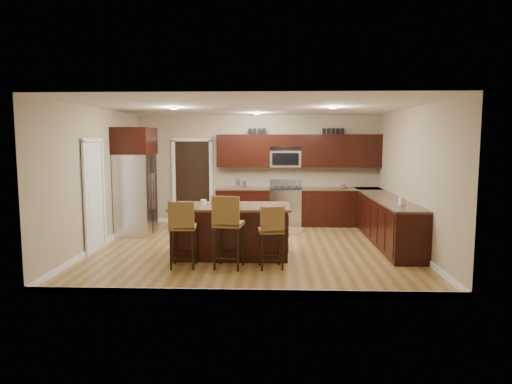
{
  "coord_description": "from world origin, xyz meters",
  "views": [
    {
      "loc": [
        0.39,
        -8.64,
        2.09
      ],
      "look_at": [
        0.04,
        0.4,
        1.05
      ],
      "focal_mm": 32.0,
      "sensor_mm": 36.0,
      "label": 1
    }
  ],
  "objects_px": {
    "stool_left": "(182,226)",
    "refrigerator": "(135,180)",
    "island": "(231,232)",
    "stool_right": "(271,230)",
    "range": "(285,206)",
    "stool_mid": "(228,223)"
  },
  "relations": [
    {
      "from": "range",
      "to": "island",
      "type": "bearing_deg",
      "value": -109.01
    },
    {
      "from": "stool_left",
      "to": "stool_right",
      "type": "height_order",
      "value": "stool_left"
    },
    {
      "from": "island",
      "to": "stool_right",
      "type": "distance_m",
      "value": 1.13
    },
    {
      "from": "stool_left",
      "to": "refrigerator",
      "type": "bearing_deg",
      "value": 117.53
    },
    {
      "from": "island",
      "to": "stool_left",
      "type": "distance_m",
      "value": 1.14
    },
    {
      "from": "range",
      "to": "refrigerator",
      "type": "bearing_deg",
      "value": -158.46
    },
    {
      "from": "island",
      "to": "stool_mid",
      "type": "relative_size",
      "value": 1.75
    },
    {
      "from": "island",
      "to": "refrigerator",
      "type": "distance_m",
      "value": 2.95
    },
    {
      "from": "stool_mid",
      "to": "stool_right",
      "type": "distance_m",
      "value": 0.71
    },
    {
      "from": "range",
      "to": "island",
      "type": "height_order",
      "value": "range"
    },
    {
      "from": "range",
      "to": "refrigerator",
      "type": "height_order",
      "value": "refrigerator"
    },
    {
      "from": "stool_left",
      "to": "refrigerator",
      "type": "xyz_separation_m",
      "value": [
        -1.54,
        2.58,
        0.51
      ]
    },
    {
      "from": "stool_left",
      "to": "island",
      "type": "bearing_deg",
      "value": 46.44
    },
    {
      "from": "range",
      "to": "stool_mid",
      "type": "bearing_deg",
      "value": -104.77
    },
    {
      "from": "stool_left",
      "to": "stool_right",
      "type": "bearing_deg",
      "value": -3.1
    },
    {
      "from": "stool_right",
      "to": "stool_left",
      "type": "bearing_deg",
      "value": 172.22
    },
    {
      "from": "stool_mid",
      "to": "refrigerator",
      "type": "xyz_separation_m",
      "value": [
        -2.28,
        2.58,
        0.46
      ]
    },
    {
      "from": "range",
      "to": "stool_left",
      "type": "height_order",
      "value": "stool_left"
    },
    {
      "from": "island",
      "to": "stool_left",
      "type": "height_order",
      "value": "stool_left"
    },
    {
      "from": "stool_mid",
      "to": "refrigerator",
      "type": "relative_size",
      "value": 0.51
    },
    {
      "from": "island",
      "to": "stool_right",
      "type": "bearing_deg",
      "value": -49.35
    },
    {
      "from": "stool_left",
      "to": "stool_right",
      "type": "distance_m",
      "value": 1.44
    }
  ]
}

